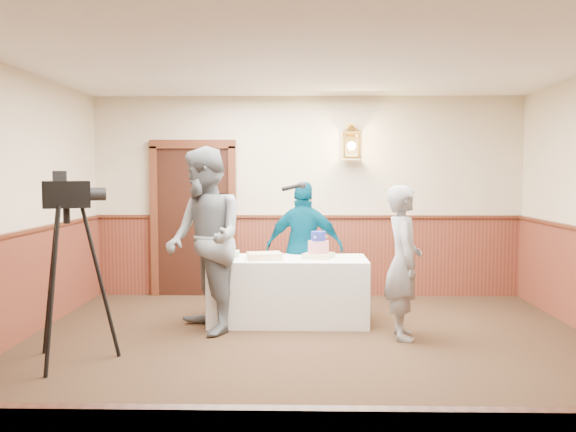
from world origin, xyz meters
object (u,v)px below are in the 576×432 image
(baker, at_px, (403,262))
(tv_camera_rig, at_px, (68,282))
(sheet_cake_yellow, at_px, (265,256))
(interviewer, at_px, (204,240))
(display_table, at_px, (288,290))
(sheet_cake_green, at_px, (227,254))
(tiered_cake, at_px, (318,248))
(assistant_p, at_px, (304,248))

(baker, xyz_separation_m, tv_camera_rig, (-3.18, -0.89, -0.06))
(sheet_cake_yellow, relative_size, interviewer, 0.19)
(display_table, bearing_deg, sheet_cake_green, 171.97)
(tiered_cake, xyz_separation_m, baker, (0.87, -0.64, -0.07))
(sheet_cake_yellow, bearing_deg, assistant_p, 52.42)
(sheet_cake_yellow, xyz_separation_m, tv_camera_rig, (-1.70, -1.41, -0.05))
(sheet_cake_yellow, height_order, assistant_p, assistant_p)
(sheet_cake_yellow, bearing_deg, display_table, 25.05)
(tiered_cake, relative_size, sheet_cake_yellow, 1.04)
(display_table, relative_size, tiered_cake, 4.61)
(assistant_p, height_order, tv_camera_rig, tv_camera_rig)
(sheet_cake_green, relative_size, baker, 0.18)
(sheet_cake_yellow, xyz_separation_m, interviewer, (-0.63, -0.34, 0.22))
(interviewer, xyz_separation_m, assistant_p, (1.08, 0.93, -0.19))
(sheet_cake_yellow, relative_size, assistant_p, 0.23)
(sheet_cake_green, distance_m, interviewer, 0.64)
(display_table, bearing_deg, interviewer, -152.42)
(sheet_cake_yellow, xyz_separation_m, baker, (1.48, -0.52, 0.01))
(interviewer, xyz_separation_m, baker, (2.11, -0.18, -0.21))
(assistant_p, relative_size, tv_camera_rig, 0.98)
(sheet_cake_green, bearing_deg, display_table, -8.03)
(sheet_cake_green, bearing_deg, interviewer, -107.01)
(interviewer, distance_m, tv_camera_rig, 1.54)
(display_table, distance_m, sheet_cake_yellow, 0.51)
(display_table, distance_m, assistant_p, 0.67)
(display_table, height_order, sheet_cake_yellow, sheet_cake_yellow)
(sheet_cake_yellow, relative_size, tv_camera_rig, 0.23)
(tiered_cake, height_order, baker, baker)
(sheet_cake_yellow, distance_m, tv_camera_rig, 2.21)
(display_table, distance_m, baker, 1.44)
(tiered_cake, relative_size, tv_camera_rig, 0.24)
(tiered_cake, bearing_deg, tv_camera_rig, -146.41)
(tiered_cake, distance_m, tv_camera_rig, 2.78)
(sheet_cake_yellow, bearing_deg, tiered_cake, 11.37)
(tiered_cake, bearing_deg, sheet_cake_yellow, -168.63)
(sheet_cake_yellow, bearing_deg, tv_camera_rig, -140.27)
(interviewer, xyz_separation_m, tv_camera_rig, (-1.07, -1.07, -0.26))
(interviewer, bearing_deg, baker, 56.47)
(assistant_p, bearing_deg, baker, 141.03)
(baker, height_order, tv_camera_rig, tv_camera_rig)
(baker, bearing_deg, tiered_cake, 53.63)
(sheet_cake_green, distance_m, tv_camera_rig, 2.06)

